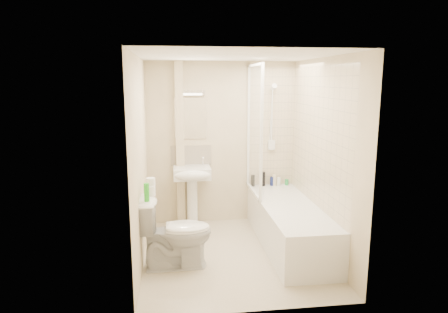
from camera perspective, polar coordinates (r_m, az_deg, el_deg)
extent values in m
plane|color=beige|center=(5.10, 1.45, -13.81)|extent=(2.50, 2.50, 0.00)
cube|color=beige|center=(5.95, -0.32, 1.88)|extent=(2.20, 0.02, 2.40)
cube|color=beige|center=(4.69, -11.88, -0.81)|extent=(0.02, 2.50, 2.40)
cube|color=beige|center=(5.02, 14.04, -0.15)|extent=(0.02, 2.50, 2.40)
cube|color=white|center=(4.64, 1.60, 14.19)|extent=(2.20, 2.50, 0.02)
cube|color=beige|center=(6.04, 6.79, 4.10)|extent=(0.70, 0.01, 1.75)
cube|color=beige|center=(5.16, 13.23, 2.72)|extent=(0.01, 2.10, 1.75)
cube|color=beige|center=(5.85, -6.29, 1.65)|extent=(0.12, 0.12, 2.40)
cube|color=beige|center=(5.93, -4.72, 0.15)|extent=(0.60, 0.02, 0.30)
cube|color=white|center=(5.85, -4.81, 5.44)|extent=(0.46, 0.01, 0.60)
cube|color=silver|center=(5.80, -4.86, 9.06)|extent=(0.42, 0.07, 0.07)
cube|color=white|center=(5.34, 9.23, -9.63)|extent=(0.70, 2.10, 0.55)
cube|color=white|center=(5.26, 9.31, -7.39)|extent=(0.56, 1.96, 0.05)
cube|color=white|center=(5.54, 4.37, 3.78)|extent=(0.01, 0.90, 1.80)
cube|color=white|center=(5.96, 3.53, 4.30)|extent=(0.04, 0.04, 1.80)
cube|color=white|center=(5.10, 5.38, 3.16)|extent=(0.04, 0.04, 1.80)
cube|color=white|center=(5.50, 4.50, 12.92)|extent=(0.04, 0.90, 0.04)
cube|color=white|center=(5.71, 4.24, -5.00)|extent=(0.04, 0.90, 0.03)
cylinder|color=white|center=(6.01, 6.87, 5.26)|extent=(0.02, 0.02, 0.90)
cylinder|color=white|center=(6.07, 6.77, 1.02)|extent=(0.05, 0.05, 0.02)
cylinder|color=white|center=(5.98, 6.96, 9.55)|extent=(0.05, 0.05, 0.02)
cylinder|color=white|center=(5.92, 7.13, 9.82)|extent=(0.08, 0.11, 0.11)
cube|color=white|center=(6.05, 6.79, 1.67)|extent=(0.10, 0.05, 0.14)
cylinder|color=white|center=(5.97, 6.75, 5.71)|extent=(0.01, 0.13, 0.84)
cylinder|color=white|center=(5.94, -4.55, -6.54)|extent=(0.15, 0.15, 0.71)
cube|color=white|center=(5.79, -4.60, -2.30)|extent=(0.53, 0.41, 0.16)
ellipsoid|color=white|center=(5.62, -4.52, -2.69)|extent=(0.53, 0.22, 0.16)
cube|color=silver|center=(5.78, -4.61, -1.71)|extent=(0.37, 0.26, 0.04)
cylinder|color=white|center=(5.86, -6.36, -0.84)|extent=(0.03, 0.03, 0.10)
cylinder|color=white|center=(5.88, -2.99, -0.76)|extent=(0.03, 0.03, 0.10)
sphere|color=white|center=(5.85, -6.38, -0.30)|extent=(0.04, 0.04, 0.04)
sphere|color=white|center=(5.87, -3.00, -0.22)|extent=(0.04, 0.04, 0.04)
cylinder|color=black|center=(6.05, 4.16, -3.45)|extent=(0.06, 0.06, 0.17)
cylinder|color=black|center=(6.08, 5.59, -3.21)|extent=(0.06, 0.06, 0.21)
cylinder|color=navy|center=(6.12, 6.87, -3.52)|extent=(0.06, 0.06, 0.13)
cylinder|color=beige|center=(6.12, 7.18, -3.37)|extent=(0.07, 0.07, 0.17)
cylinder|color=white|center=(6.15, 7.81, -3.54)|extent=(0.06, 0.06, 0.12)
cylinder|color=green|center=(6.18, 8.95, -3.64)|extent=(0.05, 0.05, 0.09)
imported|color=white|center=(4.68, -6.99, -10.65)|extent=(0.49, 0.83, 0.84)
cylinder|color=white|center=(4.62, -10.38, -4.85)|extent=(0.10, 0.10, 0.11)
cylinder|color=white|center=(4.61, -10.43, -3.58)|extent=(0.10, 0.10, 0.09)
cylinder|color=green|center=(4.40, -11.00, -5.05)|extent=(0.06, 0.06, 0.20)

